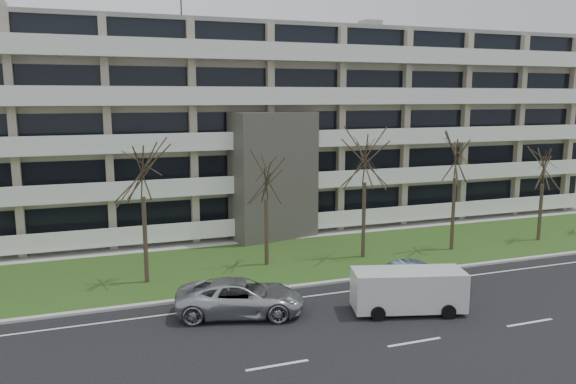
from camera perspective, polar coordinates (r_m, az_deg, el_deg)
name	(u,v)px	position (r m, az deg, el deg)	size (l,w,h in m)	color
ground	(414,342)	(24.62, 12.73, -14.66)	(160.00, 160.00, 0.00)	black
grass_verge	(301,258)	(35.54, 1.37, -6.70)	(90.00, 10.00, 0.06)	#2B511B
curb	(334,282)	(31.13, 4.73, -9.07)	(90.00, 0.35, 0.12)	#B2B2AD
sidewalk	(274,237)	(40.53, -1.45, -4.63)	(90.00, 2.00, 0.08)	#B2B2AD
lane_edge_line	(346,292)	(29.87, 5.94, -10.02)	(90.00, 0.12, 0.01)	white
apartment_building	(247,127)	(45.86, -4.20, 6.60)	(60.50, 15.10, 18.75)	tan
silver_pickup	(241,297)	(26.64, -4.84, -10.61)	(2.74, 5.95, 1.65)	#AEB1B6
blue_sedan	(419,278)	(30.13, 13.21, -8.46)	(1.70, 4.86, 1.60)	#77A2CF
white_van	(410,287)	(27.32, 12.25, -9.42)	(5.53, 3.26, 2.02)	silver
tree_2	(142,162)	(30.53, -14.63, 2.97)	(4.27, 4.27, 8.54)	#382B21
tree_3	(266,173)	(32.92, -2.24, 1.94)	(3.62, 3.62, 7.23)	#382B21
tree_4	(365,152)	(34.72, 7.85, 4.00)	(4.29, 4.29, 8.58)	#382B21
tree_5	(456,149)	(37.77, 16.73, 4.17)	(4.30, 4.30, 8.61)	#382B21
tree_6	(544,162)	(42.63, 24.57, 2.77)	(3.59, 3.59, 7.17)	#382B21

